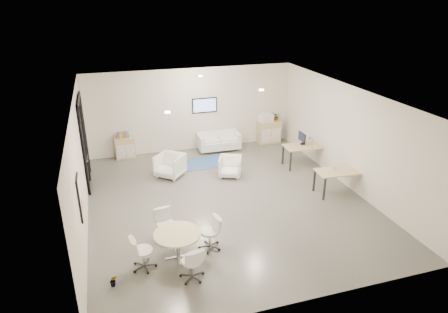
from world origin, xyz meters
name	(u,v)px	position (x,y,z in m)	size (l,w,h in m)	color
room_shell	(227,151)	(0.00, 0.00, 1.60)	(9.60, 10.60, 4.80)	#5E5C56
glass_door	(84,139)	(-3.95, 2.51, 1.50)	(0.09, 1.90, 2.85)	black
artwork	(80,198)	(-3.97, -1.60, 1.55)	(0.05, 0.54, 1.04)	black
wall_tv	(205,105)	(0.50, 4.46, 1.75)	(0.98, 0.06, 0.58)	black
ceiling_spots	(212,91)	(-0.20, 0.83, 3.18)	(3.14, 4.14, 0.03)	#FFEAC6
sideboard_left	(125,148)	(-2.64, 4.28, 0.41)	(0.73, 0.38, 0.82)	tan
sideboard_right	(269,132)	(3.17, 4.25, 0.46)	(0.93, 0.45, 0.93)	tan
books	(123,135)	(-2.68, 4.29, 0.93)	(0.43, 0.14, 0.22)	red
printer	(266,117)	(3.00, 4.25, 1.10)	(0.57, 0.49, 0.37)	white
loveseat	(218,142)	(0.94, 4.09, 0.33)	(1.64, 0.84, 0.61)	white
blue_rug	(206,163)	(0.12, 2.95, 0.01)	(1.68, 1.12, 0.01)	#2E438F
armchair_left	(170,164)	(-1.32, 2.20, 0.43)	(0.84, 0.78, 0.86)	white
armchair_right	(230,166)	(0.63, 1.63, 0.38)	(0.73, 0.68, 0.75)	white
desk_rear	(304,148)	(3.43, 1.69, 0.68)	(1.48, 0.78, 0.76)	tan
desk_front	(339,173)	(3.45, -0.54, 0.67)	(1.48, 0.81, 0.75)	tan
monitor	(302,138)	(3.39, 1.84, 1.00)	(0.20, 0.50, 0.44)	black
round_table	(177,236)	(-1.94, -2.32, 0.58)	(1.10, 1.10, 0.67)	tan
meeting_chairs	(178,243)	(-1.94, -2.32, 0.41)	(2.30, 2.30, 0.82)	white
plant_cabinet	(276,117)	(3.48, 4.28, 1.06)	(0.29, 0.33, 0.25)	#3F7F3F
plant_floor	(114,284)	(-3.45, -2.90, 0.06)	(0.16, 0.29, 0.13)	#3F7F3F
cup	(334,167)	(3.37, -0.36, 0.80)	(0.11, 0.09, 0.11)	white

